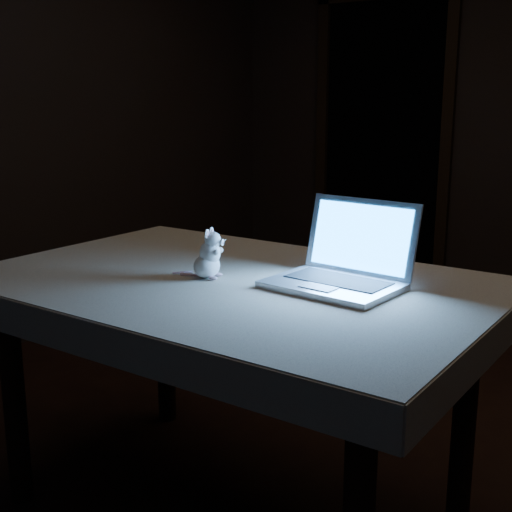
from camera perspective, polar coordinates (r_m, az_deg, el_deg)
The scene contains 6 objects.
floor at distance 2.85m, azimuth 10.92°, elevation -16.04°, with size 5.00×5.00×0.00m, color black.
doorway at distance 5.23m, azimuth 10.49°, elevation 9.46°, with size 1.06×0.36×2.13m, color black, non-canonical shape.
table at distance 2.30m, azimuth -1.91°, elevation -11.85°, with size 1.51×0.97×0.81m, color black, non-canonical shape.
tablecloth at distance 2.20m, azimuth -1.42°, elevation -3.01°, with size 1.62×1.08×0.11m, color beige, non-canonical shape.
laptop at distance 2.03m, azimuth 6.45°, elevation 0.77°, with size 0.38×0.33×0.26m, color silver, non-canonical shape.
plush_mouse at distance 2.15m, azimuth -4.14°, elevation 0.22°, with size 0.12×0.12×0.16m, color white, non-canonical shape.
Camera 1 is at (0.88, -2.33, 1.37)m, focal length 48.00 mm.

